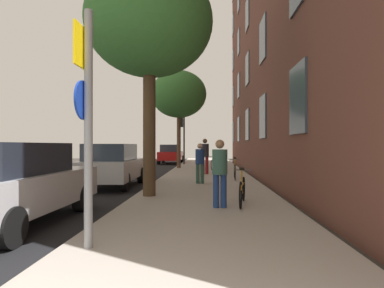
{
  "coord_description": "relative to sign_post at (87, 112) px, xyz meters",
  "views": [
    {
      "loc": [
        1.14,
        -1.05,
        1.58
      ],
      "look_at": [
        0.41,
        13.73,
        1.64
      ],
      "focal_mm": 29.35,
      "sensor_mm": 36.0,
      "label": 1
    }
  ],
  "objects": [
    {
      "name": "pedestrian_2",
      "position": [
        1.59,
        11.52,
        -0.91
      ],
      "size": [
        0.44,
        0.44,
        1.8
      ],
      "color": "maroon",
      "rests_on": "sidewalk"
    },
    {
      "name": "bicycle_1",
      "position": [
        2.9,
        9.17,
        -1.57
      ],
      "size": [
        0.42,
        1.7,
        0.94
      ],
      "color": "black",
      "rests_on": "sidewalk"
    },
    {
      "name": "traffic_light",
      "position": [
        -0.19,
        19.87,
        0.61
      ],
      "size": [
        0.43,
        0.24,
        3.73
      ],
      "color": "black",
      "rests_on": "sidewalk"
    },
    {
      "name": "road_asphalt",
      "position": [
        -3.92,
        11.65,
        -2.05
      ],
      "size": [
        7.0,
        38.0,
        0.01
      ],
      "primitive_type": "cube",
      "color": "black",
      "rests_on": "ground"
    },
    {
      "name": "car_2",
      "position": [
        -1.43,
        22.5,
        -1.21
      ],
      "size": [
        1.99,
        4.38,
        1.62
      ],
      "color": "red",
      "rests_on": "road_asphalt"
    },
    {
      "name": "car_0",
      "position": [
        -2.13,
        1.53,
        -1.21
      ],
      "size": [
        1.93,
        4.26,
        1.62
      ],
      "color": "#B7B7BC",
      "rests_on": "road_asphalt"
    },
    {
      "name": "bicycle_2",
      "position": [
        2.35,
        11.01,
        -1.55
      ],
      "size": [
        0.42,
        1.71,
        0.99
      ],
      "color": "black",
      "rests_on": "sidewalk"
    },
    {
      "name": "bicycle_3",
      "position": [
        2.09,
        13.35,
        -1.58
      ],
      "size": [
        0.48,
        1.65,
        0.91
      ],
      "color": "black",
      "rests_on": "sidewalk"
    },
    {
      "name": "car_1",
      "position": [
        -1.88,
        7.29,
        -1.21
      ],
      "size": [
        1.9,
        3.98,
        1.62
      ],
      "color": "#B7B7BC",
      "rests_on": "road_asphalt"
    },
    {
      "name": "pedestrian_0",
      "position": [
        2.01,
        2.98,
        -1.02
      ],
      "size": [
        0.5,
        0.5,
        1.59
      ],
      "color": "navy",
      "rests_on": "sidewalk"
    },
    {
      "name": "building_facade",
      "position": [
        4.28,
        11.15,
        6.41
      ],
      "size": [
        0.56,
        27.0,
        16.91
      ],
      "color": "brown",
      "rests_on": "ground"
    },
    {
      "name": "ground_plane",
      "position": [
        -1.82,
        11.65,
        -2.06
      ],
      "size": [
        41.8,
        41.8,
        0.0
      ],
      "primitive_type": "plane",
      "color": "#332D28"
    },
    {
      "name": "sidewalk",
      "position": [
        1.68,
        11.65,
        -2.0
      ],
      "size": [
        4.2,
        38.0,
        0.12
      ],
      "primitive_type": "cube",
      "color": "#9E9389",
      "rests_on": "ground"
    },
    {
      "name": "tree_far",
      "position": [
        -0.13,
        15.77,
        2.8
      ],
      "size": [
        3.57,
        3.57,
        6.27
      ],
      "color": "brown",
      "rests_on": "sidewalk"
    },
    {
      "name": "sign_post",
      "position": [
        0.0,
        0.0,
        0.0
      ],
      "size": [
        0.15,
        0.6,
        3.4
      ],
      "color": "gray",
      "rests_on": "sidewalk"
    },
    {
      "name": "bicycle_0",
      "position": [
        2.58,
        3.36,
        -1.58
      ],
      "size": [
        0.47,
        1.65,
        0.92
      ],
      "color": "black",
      "rests_on": "sidewalk"
    },
    {
      "name": "pedestrian_1",
      "position": [
        1.44,
        7.57,
        -1.06
      ],
      "size": [
        0.35,
        0.35,
        1.53
      ],
      "color": "#33594C",
      "rests_on": "sidewalk"
    },
    {
      "name": "tree_near",
      "position": [
        0.04,
        4.62,
        3.06
      ],
      "size": [
        3.69,
        3.69,
        6.6
      ],
      "color": "#4C3823",
      "rests_on": "sidewalk"
    }
  ]
}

